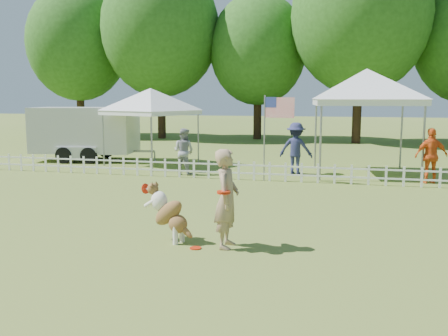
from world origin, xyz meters
name	(u,v)px	position (x,y,z in m)	size (l,w,h in m)	color
ground	(195,243)	(0.00, 0.00, 0.00)	(120.00, 120.00, 0.00)	#46641F
picket_fence	(262,171)	(0.00, 7.00, 0.30)	(22.00, 0.08, 0.60)	white
handler	(227,199)	(0.62, -0.11, 0.87)	(0.64, 0.42, 1.74)	#9F815F
dog	(169,213)	(-0.49, -0.02, 0.53)	(1.02, 0.34, 1.06)	brown
frisbee_on_turf	(196,248)	(0.11, -0.34, 0.01)	(0.20, 0.20, 0.02)	red
canopy_tent_left	(151,128)	(-4.80, 9.62, 1.45)	(2.80, 2.80, 2.90)	white
canopy_tent_right	(365,123)	(3.14, 9.25, 1.75)	(3.38, 3.38, 3.49)	white
cargo_trailer	(85,133)	(-8.00, 10.24, 1.13)	(5.12, 2.25, 2.25)	silver
flag_pole	(264,138)	(0.07, 7.02, 1.34)	(1.03, 0.11, 2.68)	gray
spectator_a	(184,151)	(-2.81, 7.64, 0.79)	(0.77, 0.60, 1.58)	gray
spectator_b	(296,148)	(0.88, 8.72, 0.88)	(1.14, 0.66, 1.77)	navy
spectator_c	(431,156)	(5.09, 7.82, 0.85)	(1.00, 0.41, 1.70)	#E5581A
tree_far_left	(79,53)	(-15.00, 22.00, 5.50)	(6.60, 6.60, 11.00)	#245017
tree_left	(160,42)	(-9.00, 21.50, 6.00)	(7.40, 7.40, 12.00)	#245017
tree_center_left	(258,60)	(-3.00, 22.50, 4.90)	(6.00, 6.00, 9.80)	#245017
tree_center_right	(360,30)	(3.00, 21.00, 6.30)	(7.60, 7.60, 12.60)	#245017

